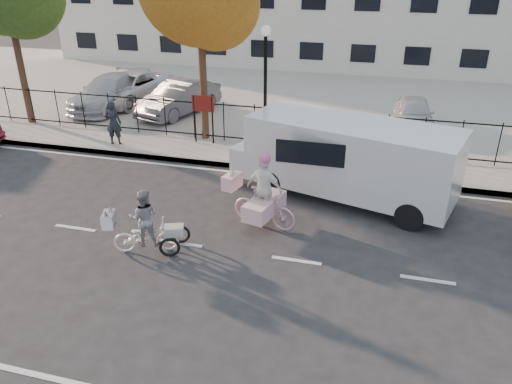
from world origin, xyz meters
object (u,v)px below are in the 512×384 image
(pedestrian, at_px, (113,123))
(lot_car_b, at_px, (129,88))
(lamppost, at_px, (265,67))
(lot_car_c, at_px, (179,98))
(unicorn_bike, at_px, (263,200))
(white_van, at_px, (347,157))
(lot_car_d, at_px, (414,113))
(lot_car_a, at_px, (109,92))
(zebra_trike, at_px, (145,228))

(pedestrian, height_order, lot_car_b, pedestrian)
(lamppost, distance_m, lot_car_c, 6.13)
(unicorn_bike, relative_size, white_van, 0.31)
(lamppost, relative_size, lot_car_b, 0.86)
(white_van, height_order, pedestrian, white_van)
(lot_car_c, bearing_deg, lamppost, -17.18)
(white_van, bearing_deg, unicorn_bike, -113.00)
(unicorn_bike, bearing_deg, lot_car_c, 49.12)
(white_van, relative_size, lot_car_b, 1.40)
(white_van, xyz_separation_m, lot_car_b, (-10.95, 7.37, -0.44))
(lamppost, bearing_deg, lot_car_d, 36.46)
(unicorn_bike, height_order, lot_car_a, unicorn_bike)
(pedestrian, bearing_deg, white_van, 156.54)
(lamppost, relative_size, pedestrian, 2.64)
(pedestrian, xyz_separation_m, lot_car_c, (0.82, 4.21, -0.11))
(white_van, relative_size, lot_car_d, 1.95)
(pedestrian, bearing_deg, lot_car_b, -78.19)
(lot_car_d, bearing_deg, pedestrian, -159.48)
(zebra_trike, height_order, lot_car_c, zebra_trike)
(lot_car_a, xyz_separation_m, lot_car_b, (0.48, 1.02, -0.02))
(zebra_trike, relative_size, lot_car_d, 0.53)
(lamppost, height_order, white_van, lamppost)
(lot_car_a, xyz_separation_m, lot_car_c, (3.51, -0.15, -0.00))
(white_van, xyz_separation_m, pedestrian, (-8.74, 1.99, -0.32))
(zebra_trike, distance_m, lot_car_d, 12.91)
(lamppost, relative_size, lot_car_a, 0.88)
(lamppost, bearing_deg, unicorn_bike, -76.30)
(lot_car_c, bearing_deg, pedestrian, -83.94)
(zebra_trike, xyz_separation_m, unicorn_bike, (2.44, 1.97, 0.15))
(pedestrian, distance_m, lot_car_a, 5.12)
(unicorn_bike, bearing_deg, pedestrian, 71.53)
(pedestrian, relative_size, lot_car_c, 0.38)
(pedestrian, xyz_separation_m, lot_car_a, (-2.70, 4.35, -0.10))
(lamppost, height_order, lot_car_c, lamppost)
(unicorn_bike, height_order, lot_car_d, unicorn_bike)
(lamppost, xyz_separation_m, lot_car_d, (5.26, 3.89, -2.35))
(unicorn_bike, distance_m, pedestrian, 8.10)
(lamppost, distance_m, pedestrian, 6.01)
(lamppost, xyz_separation_m, pedestrian, (-5.53, -1.01, -2.14))
(white_van, height_order, lot_car_b, white_van)
(zebra_trike, xyz_separation_m, lot_car_b, (-6.62, 11.69, 0.21))
(pedestrian, bearing_deg, lot_car_d, -166.20)
(lot_car_a, height_order, lot_car_b, lot_car_a)
(unicorn_bike, relative_size, lot_car_a, 0.44)
(zebra_trike, relative_size, white_van, 0.27)
(lot_car_a, relative_size, lot_car_b, 0.98)
(lot_car_a, relative_size, lot_car_d, 1.37)
(white_van, distance_m, lot_car_b, 13.21)
(lamppost, height_order, lot_car_b, lamppost)
(lamppost, distance_m, lot_car_b, 9.18)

